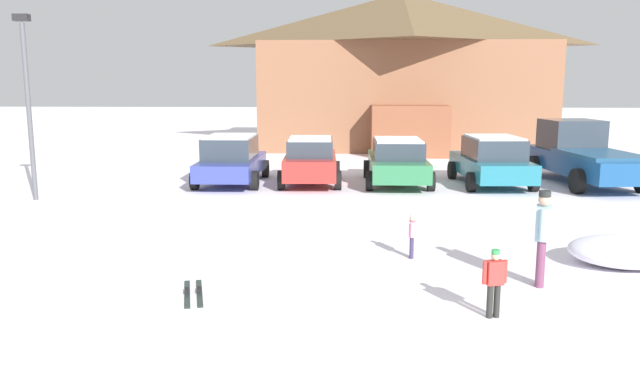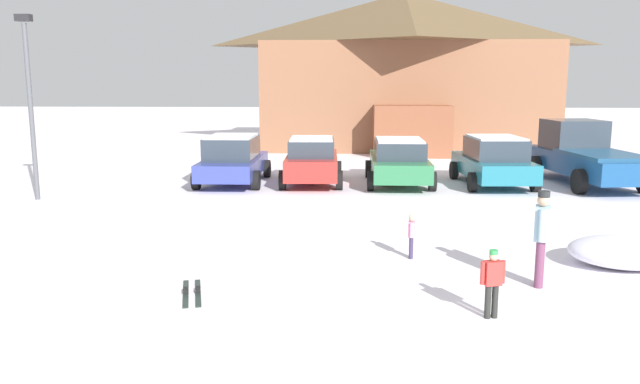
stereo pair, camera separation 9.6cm
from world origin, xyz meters
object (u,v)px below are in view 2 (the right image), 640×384
at_px(parked_green_coupe, 399,161).
at_px(skier_child_in_red_jacket, 492,280).
at_px(skier_child_in_pink_snowsuit, 411,234).
at_px(pair_of_skis, 192,292).
at_px(parked_teal_hatchback, 493,161).
at_px(ski_lodge, 403,69).
at_px(parked_blue_hatchback, 233,159).
at_px(plowed_snow_pile, 626,252).
at_px(skier_adult_in_blue_parka, 542,233).
at_px(parked_red_sedan, 312,160).
at_px(pickup_truck, 584,155).
at_px(lamp_post, 30,97).

relative_size(parked_green_coupe, skier_child_in_red_jacket, 4.40).
bearing_deg(parked_green_coupe, skier_child_in_pink_snowsuit, -92.40).
distance_m(skier_child_in_red_jacket, pair_of_skis, 4.85).
bearing_deg(skier_child_in_red_jacket, parked_teal_hatchback, 77.73).
distance_m(ski_lodge, parked_blue_hatchback, 16.07).
xyz_separation_m(ski_lodge, skier_child_in_pink_snowsuit, (-1.54, -23.18, -3.68)).
xyz_separation_m(skier_child_in_pink_snowsuit, plowed_snow_pile, (4.05, -0.30, -0.23)).
bearing_deg(parked_blue_hatchback, skier_adult_in_blue_parka, -55.34).
relative_size(skier_child_in_pink_snowsuit, skier_adult_in_blue_parka, 0.53).
bearing_deg(skier_adult_in_blue_parka, parked_red_sedan, 113.48).
bearing_deg(plowed_snow_pile, parked_blue_hatchback, 135.09).
xyz_separation_m(ski_lodge, parked_blue_hatchback, (-6.87, -14.13, -3.34)).
height_order(parked_blue_hatchback, parked_green_coupe, parked_blue_hatchback).
bearing_deg(pair_of_skis, pickup_truck, 48.54).
xyz_separation_m(skier_adult_in_blue_parka, lamp_post, (-12.67, 7.38, 2.09)).
height_order(parked_red_sedan, pickup_truck, pickup_truck).
distance_m(parked_green_coupe, plowed_snow_pile, 10.18).
bearing_deg(ski_lodge, skier_child_in_pink_snowsuit, -93.81).
bearing_deg(parked_red_sedan, skier_child_in_pink_snowsuit, -74.05).
xyz_separation_m(ski_lodge, parked_green_coupe, (-1.16, -14.00, -3.38)).
xyz_separation_m(ski_lodge, parked_red_sedan, (-4.13, -14.11, -3.36)).
bearing_deg(lamp_post, ski_lodge, 55.06).
distance_m(parked_blue_hatchback, pair_of_skis, 11.50).
relative_size(parked_blue_hatchback, parked_green_coupe, 0.98).
bearing_deg(parked_teal_hatchback, parked_green_coupe, 178.52).
bearing_deg(parked_blue_hatchback, pickup_truck, 3.00).
relative_size(pickup_truck, skier_child_in_pink_snowsuit, 6.73).
xyz_separation_m(parked_blue_hatchback, parked_teal_hatchback, (8.89, 0.05, 0.00)).
height_order(parked_green_coupe, skier_child_in_pink_snowsuit, parked_green_coupe).
xyz_separation_m(parked_red_sedan, pickup_truck, (9.36, 0.61, 0.17)).
xyz_separation_m(parked_red_sedan, pair_of_skis, (-1.24, -11.39, -0.80)).
bearing_deg(ski_lodge, parked_red_sedan, -106.33).
bearing_deg(ski_lodge, skier_child_in_red_jacket, -91.39).
height_order(parked_red_sedan, parked_green_coupe, parked_red_sedan).
distance_m(pickup_truck, pair_of_skis, 16.05).
distance_m(parked_green_coupe, skier_child_in_red_jacket, 12.35).
bearing_deg(parked_blue_hatchback, skier_child_in_pink_snowsuit, -59.52).
distance_m(pair_of_skis, plowed_snow_pile, 8.15).
bearing_deg(parked_teal_hatchback, parked_red_sedan, -179.73).
height_order(skier_child_in_red_jacket, pair_of_skis, skier_child_in_red_jacket).
relative_size(parked_red_sedan, skier_adult_in_blue_parka, 2.44).
relative_size(parked_red_sedan, parked_green_coupe, 0.88).
relative_size(parked_teal_hatchback, skier_adult_in_blue_parka, 2.69).
xyz_separation_m(parked_red_sedan, plowed_snow_pile, (6.64, -9.37, -0.55)).
xyz_separation_m(pickup_truck, skier_adult_in_blue_parka, (-4.72, -11.30, -0.05)).
xyz_separation_m(skier_child_in_red_jacket, lamp_post, (-11.53, 8.93, 2.45)).
xyz_separation_m(parked_red_sedan, parked_green_coupe, (2.98, 0.11, -0.01)).
bearing_deg(parked_red_sedan, pickup_truck, 3.75).
xyz_separation_m(ski_lodge, pickup_truck, (5.23, -13.50, -3.19)).
distance_m(parked_red_sedan, skier_adult_in_blue_parka, 11.65).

